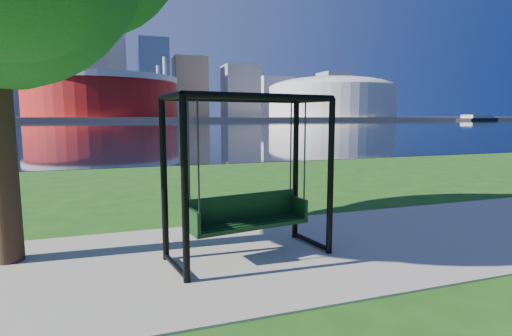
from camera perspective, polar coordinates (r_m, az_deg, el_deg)
name	(u,v)px	position (r m, az deg, el deg)	size (l,w,h in m)	color
ground	(245,246)	(7.15, -1.60, -11.08)	(900.00, 900.00, 0.00)	#1E5114
path	(254,254)	(6.70, -0.29, -12.24)	(120.00, 4.00, 0.03)	#9E937F
river	(126,125)	(108.52, -18.03, 5.80)	(900.00, 180.00, 0.02)	black
far_bank	(121,118)	(312.48, -18.77, 6.73)	(900.00, 228.00, 2.00)	#937F60
stadium	(102,95)	(241.90, -21.19, 9.69)	(83.00, 83.00, 32.00)	maroon
arena	(331,96)	(277.98, 10.72, 10.03)	(84.00, 84.00, 26.56)	beige
skyline	(113,72)	(327.61, -19.81, 12.81)	(392.00, 66.00, 96.50)	gray
swing	(248,181)	(6.30, -1.11, -1.84)	(2.68, 1.50, 2.59)	black
barge	(478,118)	(278.12, 29.11, 6.27)	(34.56, 18.10, 3.34)	black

